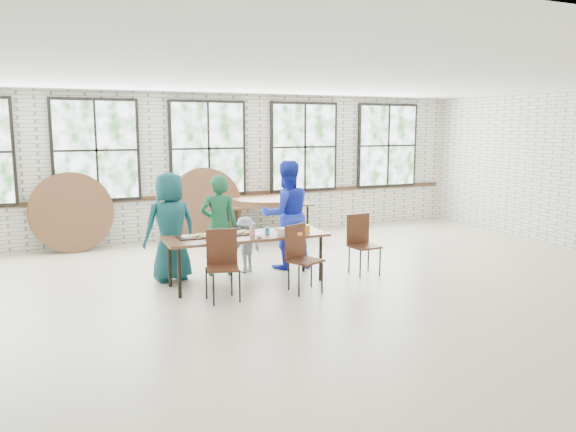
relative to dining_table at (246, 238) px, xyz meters
name	(u,v)px	position (x,y,z in m)	size (l,w,h in m)	color
room	(208,151)	(0.49, 3.63, 1.14)	(12.00, 12.00, 12.00)	beige
dining_table	(246,238)	(0.00, 0.00, 0.00)	(2.42, 0.85, 0.74)	brown
chair_near_left	(222,259)	(-0.55, -0.56, -0.13)	(0.51, 0.50, 0.95)	#492618
chair_near_right	(300,252)	(0.57, -0.65, -0.13)	(0.55, 0.54, 0.95)	#492618
chair_spare	(361,239)	(1.88, -0.16, -0.13)	(0.45, 0.43, 0.95)	#492618
adult_teal	(170,227)	(-0.98, 0.65, 0.14)	(0.81, 0.53, 1.66)	#185A5C
adult_green	(219,225)	(-0.22, 0.65, 0.10)	(0.58, 0.38, 1.59)	#1A623D
toddler	(246,245)	(0.22, 0.65, -0.24)	(0.58, 0.33, 0.90)	#111936
adult_blue	(286,215)	(0.93, 0.65, 0.20)	(0.86, 0.67, 1.78)	#1C30C8
storage_table	(268,207)	(1.56, 3.00, 0.00)	(1.84, 0.85, 0.74)	brown
tabletop_clutter	(254,233)	(0.11, -0.02, 0.08)	(2.00, 0.61, 0.11)	black
round_tops_stacked	(268,201)	(1.56, 3.00, 0.12)	(1.50, 1.50, 0.13)	brown
round_tops_leaning	(142,209)	(-0.94, 3.41, 0.05)	(4.09, 0.39, 1.49)	brown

